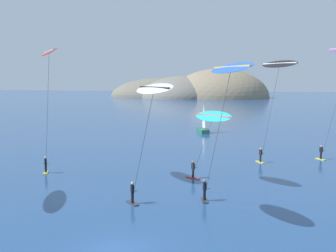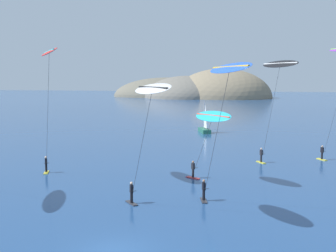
# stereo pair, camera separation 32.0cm
# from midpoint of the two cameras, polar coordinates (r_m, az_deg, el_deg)

# --- Properties ---
(ground_plane) EXTENTS (600.00, 600.00, 0.00)m
(ground_plane) POSITION_cam_midpoint_polar(r_m,az_deg,el_deg) (24.48, -7.34, -16.52)
(ground_plane) COLOR navy
(headland_island) EXTENTS (84.25, 53.08, 29.36)m
(headland_island) POSITION_cam_midpoint_polar(r_m,az_deg,el_deg) (218.50, 3.24, 3.90)
(headland_island) COLOR #6B6656
(headland_island) RESTS_ON ground
(sailboat_near) EXTENTS (2.91, 5.89, 5.70)m
(sailboat_near) POSITION_cam_midpoint_polar(r_m,az_deg,el_deg) (75.53, 4.57, -0.36)
(sailboat_near) COLOR #23664C
(sailboat_near) RESTS_ON ground
(kitesurfer_black) EXTENTS (4.36, 5.30, 11.54)m
(kitesurfer_black) POSITION_cam_midpoint_polar(r_m,az_deg,el_deg) (46.55, 14.44, 6.99)
(kitesurfer_black) COLOR yellow
(kitesurfer_black) RESTS_ON ground
(kitesurfer_white) EXTENTS (5.44, 7.08, 9.31)m
(kitesurfer_white) POSITION_cam_midpoint_polar(r_m,az_deg,el_deg) (27.48, -2.51, 3.90)
(kitesurfer_white) COLOR #2D2D33
(kitesurfer_white) RESTS_ON ground
(kitesurfer_red) EXTENTS (5.26, 7.06, 12.33)m
(kitesurfer_red) POSITION_cam_midpoint_polar(r_m,az_deg,el_deg) (39.73, -16.08, 8.32)
(kitesurfer_red) COLOR yellow
(kitesurfer_red) RESTS_ON ground
(kitesurfer_cyan) EXTENTS (4.92, 4.66, 6.72)m
(kitesurfer_cyan) POSITION_cam_midpoint_polar(r_m,az_deg,el_deg) (37.88, 5.62, 0.62)
(kitesurfer_cyan) COLOR red
(kitesurfer_cyan) RESTS_ON ground
(kitesurfer_blue) EXTENTS (4.54, 7.57, 10.68)m
(kitesurfer_blue) POSITION_cam_midpoint_polar(r_m,az_deg,el_deg) (28.39, 7.94, 6.51)
(kitesurfer_blue) COLOR #2D2D33
(kitesurfer_blue) RESTS_ON ground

